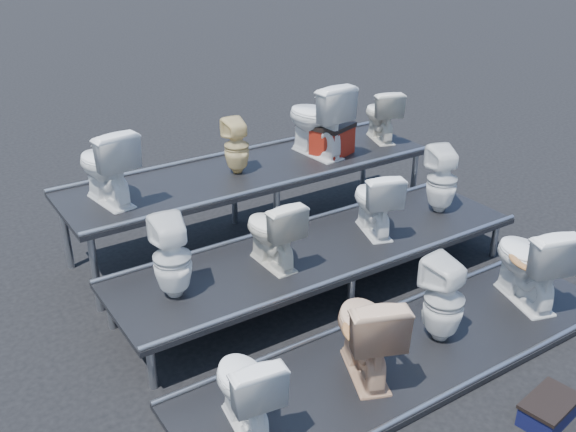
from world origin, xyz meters
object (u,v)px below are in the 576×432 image
toilet_10 (317,119)px  toilet_4 (172,258)px  toilet_7 (442,180)px  toilet_11 (381,114)px  step_stool (548,411)px  toilet_3 (529,261)px  toilet_8 (106,165)px  toilet_5 (272,231)px  toilet_2 (444,300)px  toilet_0 (245,387)px  toilet_9 (237,146)px  toilet_6 (375,201)px  red_crate (332,141)px  toilet_1 (366,331)px

toilet_10 → toilet_4: bearing=24.6°
toilet_7 → toilet_11: (0.23, 1.30, 0.36)m
toilet_11 → step_stool: (-1.48, -3.72, -1.10)m
toilet_3 → toilet_8: 4.09m
toilet_5 → toilet_10: toilet_10 is taller
toilet_2 → toilet_3: toilet_3 is taller
toilet_0 → toilet_7: 3.46m
toilet_0 → toilet_9: (1.40, 2.60, 0.75)m
toilet_4 → toilet_7: (3.12, 0.00, 0.00)m
toilet_3 → step_stool: size_ratio=1.87×
toilet_10 → toilet_0: bearing=42.9°
toilet_5 → toilet_7: (2.14, 0.00, 0.03)m
toilet_6 → toilet_7: toilet_7 is taller
toilet_2 → toilet_6: 1.38m
toilet_0 → step_stool: 2.26m
toilet_3 → toilet_7: (0.14, 1.30, 0.34)m
toilet_5 → step_stool: (0.90, -2.42, -0.72)m
toilet_0 → red_crate: size_ratio=1.59×
toilet_7 → toilet_10: 1.56m
toilet_0 → toilet_8: 2.73m
toilet_3 → toilet_5: bearing=-15.5°
toilet_1 → toilet_3: (1.95, 0.00, 0.02)m
toilet_0 → toilet_6: (2.24, 1.30, 0.39)m
toilet_8 → toilet_1: bearing=104.9°
toilet_0 → toilet_3: size_ratio=0.83×
toilet_2 → toilet_5: 1.62m
toilet_6 → red_crate: red_crate is taller
toilet_2 → toilet_5: bearing=-61.4°
toilet_6 → toilet_11: 1.79m
toilet_0 → toilet_1: 1.09m
toilet_8 → red_crate: toilet_8 is taller
toilet_11 → toilet_2: bearing=79.8°
toilet_5 → toilet_6: 1.21m
toilet_10 → red_crate: size_ratio=1.96×
toilet_0 → toilet_10: size_ratio=0.81×
toilet_3 → toilet_10: 2.79m
toilet_2 → toilet_9: toilet_9 is taller
toilet_3 → toilet_10: size_ratio=0.98×
toilet_3 → toilet_7: bearing=-78.6°
toilet_10 → toilet_11: bearing=176.1°
step_stool → toilet_10: bearing=72.7°
toilet_7 → toilet_9: bearing=-18.7°
toilet_7 → toilet_11: size_ratio=1.13×
toilet_8 → toilet_9: (1.42, 0.00, -0.08)m
toilet_4 → toilet_8: toilet_8 is taller
toilet_1 → toilet_4: size_ratio=1.12×
toilet_4 → red_crate: size_ratio=1.65×
step_stool → toilet_0: bearing=140.4°
toilet_0 → toilet_4: 1.36m
toilet_2 → toilet_7: 1.83m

